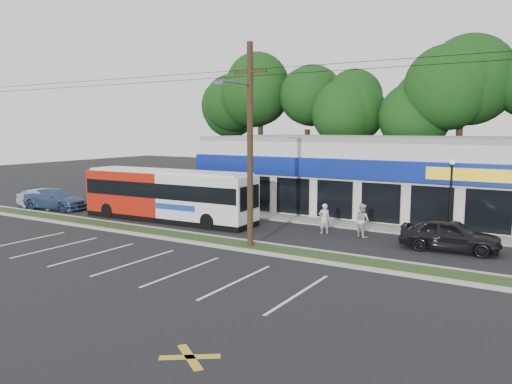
{
  "coord_description": "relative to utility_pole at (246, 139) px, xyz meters",
  "views": [
    {
      "loc": [
        15.89,
        -19.65,
        5.95
      ],
      "look_at": [
        0.91,
        5.0,
        2.22
      ],
      "focal_mm": 35.0,
      "sensor_mm": 36.0,
      "label": 1
    }
  ],
  "objects": [
    {
      "name": "ground",
      "position": [
        -2.83,
        -0.93,
        -5.41
      ],
      "size": [
        120.0,
        120.0,
        0.0
      ],
      "primitive_type": "plane",
      "color": "black",
      "rests_on": "ground"
    },
    {
      "name": "grass_strip",
      "position": [
        -2.83,
        0.07,
        -5.35
      ],
      "size": [
        40.0,
        1.6,
        0.12
      ],
      "primitive_type": "cube",
      "color": "#253C18",
      "rests_on": "ground"
    },
    {
      "name": "curb_south",
      "position": [
        -2.83,
        -0.78,
        -5.34
      ],
      "size": [
        40.0,
        0.25,
        0.14
      ],
      "primitive_type": "cube",
      "color": "#9E9E93",
      "rests_on": "ground"
    },
    {
      "name": "curb_north",
      "position": [
        -2.83,
        0.92,
        -5.34
      ],
      "size": [
        40.0,
        0.25,
        0.14
      ],
      "primitive_type": "cube",
      "color": "#9E9E93",
      "rests_on": "ground"
    },
    {
      "name": "sidewalk",
      "position": [
        2.17,
        8.07,
        -5.36
      ],
      "size": [
        32.0,
        2.2,
        0.1
      ],
      "primitive_type": "cube",
      "color": "#9E9E93",
      "rests_on": "ground"
    },
    {
      "name": "strip_mall",
      "position": [
        2.67,
        14.99,
        -2.76
      ],
      "size": [
        25.0,
        12.55,
        5.3
      ],
      "color": "beige",
      "rests_on": "ground"
    },
    {
      "name": "utility_pole",
      "position": [
        0.0,
        0.0,
        0.0
      ],
      "size": [
        50.0,
        2.77,
        10.0
      ],
      "color": "black",
      "rests_on": "ground"
    },
    {
      "name": "lamp_post",
      "position": [
        8.17,
        7.87,
        -2.74
      ],
      "size": [
        0.3,
        0.3,
        4.25
      ],
      "color": "black",
      "rests_on": "ground"
    },
    {
      "name": "tree_line",
      "position": [
        1.17,
        25.07,
        3.0
      ],
      "size": [
        46.76,
        6.76,
        11.83
      ],
      "color": "black",
      "rests_on": "ground"
    },
    {
      "name": "metrobus",
      "position": [
        -8.22,
        3.57,
        -3.69
      ],
      "size": [
        12.17,
        3.01,
        3.25
      ],
      "rotation": [
        0.0,
        0.0,
        0.04
      ],
      "color": "#AD1C0D",
      "rests_on": "ground"
    },
    {
      "name": "car_dark",
      "position": [
        8.79,
        4.57,
        -4.62
      ],
      "size": [
        4.74,
        2.11,
        1.58
      ],
      "primitive_type": "imported",
      "rotation": [
        0.0,
        0.0,
        1.62
      ],
      "color": "black",
      "rests_on": "ground"
    },
    {
      "name": "car_silver",
      "position": [
        -19.51,
        2.57,
        -4.71
      ],
      "size": [
        4.35,
        1.79,
        1.4
      ],
      "primitive_type": "imported",
      "rotation": [
        0.0,
        0.0,
        1.65
      ],
      "color": "#9B9EA2",
      "rests_on": "ground"
    },
    {
      "name": "car_blue",
      "position": [
        -18.33,
        2.72,
        -4.67
      ],
      "size": [
        5.32,
        2.68,
        1.48
      ],
      "primitive_type": "imported",
      "rotation": [
        0.0,
        0.0,
        1.69
      ],
      "color": "navy",
      "rests_on": "ground"
    },
    {
      "name": "pedestrian_a",
      "position": [
        1.98,
        5.07,
        -4.56
      ],
      "size": [
        0.75,
        0.69,
        1.71
      ],
      "primitive_type": "imported",
      "rotation": [
        0.0,
        0.0,
        3.72
      ],
      "color": "beige",
      "rests_on": "ground"
    },
    {
      "name": "pedestrian_b",
      "position": [
        4.11,
        5.31,
        -4.49
      ],
      "size": [
        1.12,
        1.05,
        1.84
      ],
      "primitive_type": "imported",
      "rotation": [
        0.0,
        0.0,
        2.63
      ],
      "color": "beige",
      "rests_on": "ground"
    }
  ]
}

